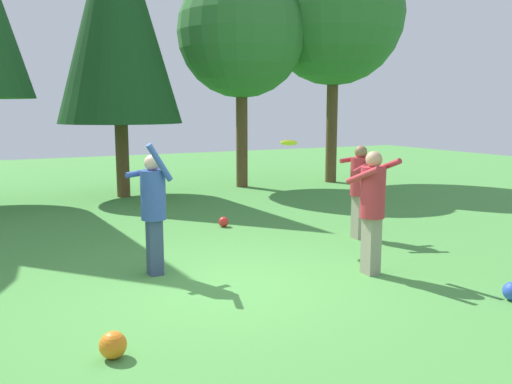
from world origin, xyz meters
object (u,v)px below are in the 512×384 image
person_thrower (153,204)px  ball_blue (512,291)px  tree_right (241,34)px  frisbee (289,143)px  ball_red (224,222)px  person_bystander (373,202)px  tree_center (117,12)px  person_catcher (360,184)px  tree_far_right (334,15)px  ball_orange (113,345)px

person_thrower → ball_blue: bearing=-52.3°
person_thrower → tree_right: tree_right is taller
frisbee → ball_red: frisbee is taller
person_bystander → tree_center: tree_center is taller
person_thrower → ball_blue: person_thrower is taller
person_catcher → frisbee: 1.56m
tree_far_right → person_thrower: bearing=-138.6°
person_bystander → tree_center: 9.06m
tree_right → person_catcher: bearing=-97.6°
frisbee → tree_far_right: tree_far_right is taller
person_catcher → tree_far_right: size_ratio=0.23×
person_thrower → tree_right: bearing=43.9°
ball_blue → tree_center: (-2.35, 9.76, 4.53)m
frisbee → tree_right: bearing=70.9°
ball_red → tree_right: tree_right is taller
person_bystander → ball_red: bearing=2.8°
person_catcher → ball_orange: person_catcher is taller
person_bystander → tree_right: (2.02, 8.37, 3.34)m
tree_far_right → person_bystander: bearing=-121.6°
person_thrower → ball_blue: size_ratio=8.10×
person_thrower → person_catcher: bearing=-6.6°
person_thrower → tree_center: bearing=67.8°
person_catcher → ball_blue: bearing=91.2°
person_bystander → ball_blue: bearing=-158.9°
frisbee → ball_blue: (1.07, -3.48, -1.61)m
frisbee → ball_red: size_ratio=1.89×
frisbee → ball_blue: bearing=-72.9°
tree_far_right → ball_blue: bearing=-113.0°
person_thrower → tree_center: 7.83m
ball_blue → tree_right: bearing=83.3°
person_catcher → tree_center: tree_center is taller
person_thrower → person_catcher: size_ratio=1.12×
ball_blue → tree_right: 10.90m
person_catcher → ball_orange: (-4.88, -2.67, -0.85)m
person_thrower → ball_blue: 4.67m
person_thrower → ball_orange: person_thrower is taller
person_bystander → frisbee: (-0.22, 1.88, 0.70)m
frisbee → ball_orange: frisbee is taller
ball_blue → tree_far_right: 11.57m
tree_right → ball_orange: bearing=-121.8°
ball_orange → ball_blue: (4.59, -0.66, -0.01)m
tree_right → frisbee: bearing=-109.1°
ball_red → tree_center: tree_center is taller
tree_center → tree_right: bearing=3.4°
person_thrower → ball_red: (2.05, 2.33, -0.89)m
ball_red → tree_far_right: bearing=38.2°
frisbee → person_bystander: bearing=-83.2°
ball_orange → frisbee: bearing=38.7°
person_thrower → person_bystander: bearing=-39.1°
ball_orange → tree_far_right: (8.68, 8.98, 4.90)m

